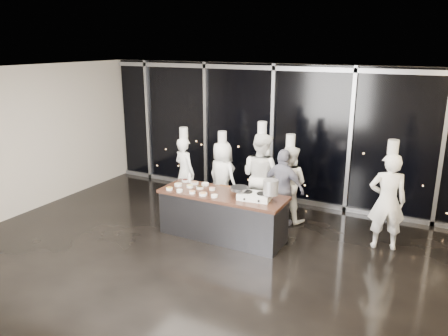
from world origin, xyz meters
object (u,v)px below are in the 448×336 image
object	(u,v)px
chef_center	(261,176)
guest	(283,188)
chef_left	(222,176)
stove	(254,196)
stock_pot	(271,187)
frying_pan	(239,188)
chef_far_left	(185,172)
demo_counter	(223,215)
chef_side	(387,200)
chef_right	(289,183)

from	to	relation	value
chef_center	guest	xyz separation A→B (m)	(0.56, -0.17, -0.14)
chef_left	chef_center	bearing A→B (deg)	-158.05
stove	stock_pot	distance (m)	0.37
chef_left	guest	bearing A→B (deg)	-165.78
frying_pan	chef_center	size ratio (longest dim) A/B	0.28
frying_pan	chef_center	distance (m)	1.30
chef_far_left	guest	distance (m)	2.36
stove	frying_pan	size ratio (longest dim) A/B	1.04
demo_counter	stove	world-z (taller)	stove
demo_counter	chef_left	bearing A→B (deg)	118.03
frying_pan	stock_pot	xyz separation A→B (m)	(0.61, 0.04, 0.11)
stove	chef_side	xyz separation A→B (m)	(2.17, 1.00, -0.04)
chef_left	chef_center	size ratio (longest dim) A/B	0.87
stove	chef_left	size ratio (longest dim) A/B	0.34
chef_far_left	chef_side	distance (m)	4.38
frying_pan	chef_side	xyz separation A→B (m)	(2.47, 1.02, -0.15)
chef_left	guest	xyz separation A→B (m)	(1.46, -0.13, -0.00)
chef_center	chef_side	bearing A→B (deg)	-169.69
chef_far_left	stock_pot	bearing A→B (deg)	177.22
chef_side	frying_pan	bearing A→B (deg)	5.94
chef_far_left	frying_pan	bearing A→B (deg)	170.05
demo_counter	stove	bearing A→B (deg)	-2.36
demo_counter	chef_left	world-z (taller)	chef_left
frying_pan	stock_pot	size ratio (longest dim) A/B	2.20
frying_pan	guest	xyz separation A→B (m)	(0.46, 1.12, -0.26)
chef_center	chef_side	size ratio (longest dim) A/B	1.03
demo_counter	guest	xyz separation A→B (m)	(0.82, 1.07, 0.35)
demo_counter	chef_right	distance (m)	1.67
stove	chef_right	world-z (taller)	chef_right
chef_center	chef_right	distance (m)	0.60
stock_pot	chef_side	size ratio (longest dim) A/B	0.13
demo_counter	stock_pot	bearing A→B (deg)	-0.47
frying_pan	chef_side	world-z (taller)	chef_side
demo_counter	chef_side	world-z (taller)	chef_side
stove	chef_side	bearing A→B (deg)	18.21
frying_pan	chef_center	world-z (taller)	chef_center
chef_center	stock_pot	bearing A→B (deg)	135.93
demo_counter	frying_pan	world-z (taller)	frying_pan
chef_left	chef_side	distance (m)	3.48
chef_right	frying_pan	bearing A→B (deg)	81.59
demo_counter	chef_center	size ratio (longest dim) A/B	1.17
chef_far_left	chef_right	size ratio (longest dim) A/B	0.99
stove	guest	world-z (taller)	guest
stock_pot	chef_left	bearing A→B (deg)	143.21
demo_counter	chef_right	xyz separation A→B (m)	(0.83, 1.40, 0.37)
stock_pot	chef_side	bearing A→B (deg)	27.83
stove	chef_far_left	world-z (taller)	chef_far_left
stock_pot	chef_far_left	distance (m)	2.76
stove	stock_pot	size ratio (longest dim) A/B	2.29
stove	demo_counter	bearing A→B (deg)	171.02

